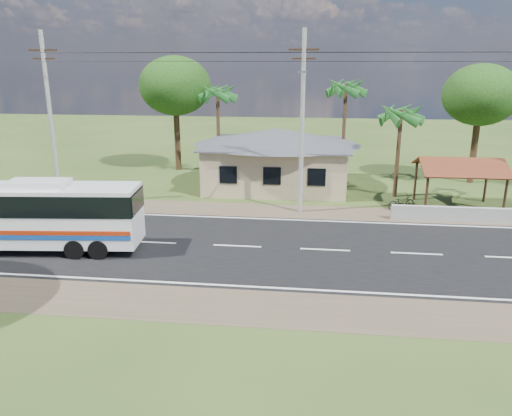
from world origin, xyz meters
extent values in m
plane|color=#2C4017|center=(0.00, 0.00, 0.00)|extent=(120.00, 120.00, 0.00)
cube|color=black|center=(0.00, 0.00, 0.01)|extent=(120.00, 10.00, 0.02)
cube|color=brown|center=(0.00, 6.50, 0.01)|extent=(120.00, 3.00, 0.01)
cube|color=brown|center=(0.00, -6.50, 0.01)|extent=(120.00, 3.00, 0.01)
cube|color=silver|center=(0.00, 4.70, 0.03)|extent=(120.00, 0.15, 0.01)
cube|color=silver|center=(0.00, -4.70, 0.03)|extent=(120.00, 0.15, 0.01)
cube|color=silver|center=(0.00, 0.00, 0.03)|extent=(120.00, 0.15, 0.01)
cube|color=tan|center=(1.00, 13.00, 1.60)|extent=(10.00, 8.00, 3.20)
cube|color=#4C4F54|center=(1.00, 13.00, 3.25)|extent=(10.60, 8.60, 0.10)
pyramid|color=#4C4F54|center=(1.00, 13.00, 4.40)|extent=(12.40, 10.00, 1.20)
cube|color=black|center=(-2.00, 8.98, 1.70)|extent=(1.20, 0.08, 1.20)
cube|color=black|center=(1.00, 8.98, 1.70)|extent=(1.20, 0.08, 1.20)
cube|color=black|center=(4.00, 8.98, 1.70)|extent=(1.20, 0.08, 1.20)
cylinder|color=#352413|center=(10.70, 6.70, 1.30)|extent=(0.16, 0.16, 2.60)
cylinder|color=#352413|center=(10.70, 10.30, 1.30)|extent=(0.16, 0.16, 2.60)
cylinder|color=#352413|center=(15.30, 6.70, 1.30)|extent=(0.16, 0.16, 2.60)
cylinder|color=#352413|center=(15.30, 10.30, 1.30)|extent=(0.16, 0.16, 2.60)
cube|color=brown|center=(13.00, 7.40, 2.90)|extent=(5.20, 2.28, 0.90)
cube|color=brown|center=(13.00, 9.60, 2.90)|extent=(5.20, 2.28, 0.90)
cube|color=#352413|center=(13.00, 8.50, 3.25)|extent=(5.20, 0.12, 0.12)
cube|color=#9E9E99|center=(12.00, 5.60, 0.45)|extent=(7.00, 0.30, 0.90)
cylinder|color=#9E9E99|center=(-13.00, 6.50, 5.50)|extent=(0.26, 0.26, 11.00)
cube|color=#352413|center=(-13.00, 6.50, 9.80)|extent=(1.80, 0.12, 0.12)
cube|color=#352413|center=(-13.00, 6.50, 9.30)|extent=(1.40, 0.10, 0.10)
cylinder|color=#9E9E99|center=(3.00, 6.50, 5.50)|extent=(0.26, 0.26, 11.00)
cube|color=#352413|center=(3.00, 6.50, 9.80)|extent=(1.80, 0.12, 0.12)
cube|color=#352413|center=(3.00, 6.50, 9.30)|extent=(1.40, 0.10, 0.10)
cylinder|color=gray|center=(3.00, 5.50, 8.60)|extent=(0.08, 2.00, 0.08)
cube|color=gray|center=(3.00, 4.50, 8.60)|extent=(0.50, 0.18, 0.12)
cylinder|color=black|center=(-5.00, 6.50, 9.60)|extent=(16.00, 0.02, 0.02)
cylinder|color=black|center=(10.50, 6.50, 9.60)|extent=(15.00, 0.02, 0.02)
cylinder|color=#47301E|center=(9.50, 11.00, 3.00)|extent=(0.28, 0.28, 6.00)
cylinder|color=#47301E|center=(6.00, 15.50, 3.75)|extent=(0.28, 0.28, 7.50)
cylinder|color=#47301E|center=(-4.00, 16.00, 3.50)|extent=(0.28, 0.28, 7.00)
cylinder|color=#47301E|center=(-8.00, 18.00, 2.97)|extent=(0.50, 0.50, 5.95)
ellipsoid|color=#11380F|center=(-8.00, 18.00, 7.15)|extent=(6.00, 6.00, 4.92)
cylinder|color=#47301E|center=(16.00, 16.00, 2.80)|extent=(0.50, 0.50, 5.60)
ellipsoid|color=#11380F|center=(16.00, 16.00, 6.72)|extent=(5.60, 5.60, 4.59)
cube|color=silver|center=(-10.50, -1.76, 1.88)|extent=(11.73, 3.50, 2.89)
cube|color=black|center=(-10.50, -1.76, 2.60)|extent=(11.78, 3.56, 1.06)
cube|color=#982209|center=(-10.38, -2.97, 1.35)|extent=(11.31, 1.12, 0.21)
cube|color=navy|center=(-10.38, -2.97, 1.11)|extent=(11.31, 1.12, 0.21)
cube|color=silver|center=(-9.54, -1.66, 3.47)|extent=(3.02, 1.81, 0.29)
cylinder|color=black|center=(-7.52, -2.58, 0.48)|extent=(0.99, 0.43, 0.96)
cylinder|color=black|center=(-7.73, -0.38, 0.48)|extent=(0.99, 0.43, 0.96)
cylinder|color=black|center=(-6.37, -2.47, 0.48)|extent=(0.99, 0.43, 0.96)
cylinder|color=black|center=(-6.58, -0.27, 0.48)|extent=(0.99, 0.43, 0.96)
imported|color=black|center=(9.43, 7.80, 0.49)|extent=(1.96, 1.35, 0.98)
camera|label=1|loc=(3.80, -23.81, 9.25)|focal=35.00mm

